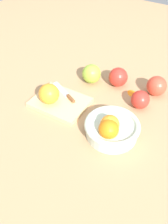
{
  "coord_description": "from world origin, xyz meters",
  "views": [
    {
      "loc": [
        -0.34,
        0.64,
        0.63
      ],
      "look_at": [
        0.0,
        0.11,
        0.04
      ],
      "focal_mm": 39.45,
      "sensor_mm": 36.0,
      "label": 1
    }
  ],
  "objects_px": {
    "bowl": "(111,128)",
    "apple_front_right": "(91,74)",
    "orange_on_board": "(49,94)",
    "apple_front_left": "(140,100)",
    "apple_front_left_2": "(157,86)",
    "cutting_board": "(60,102)",
    "knife": "(67,94)",
    "apple_front_center": "(118,77)"
  },
  "relations": [
    {
      "from": "cutting_board",
      "to": "bowl",
      "type": "bearing_deg",
      "value": 171.27
    },
    {
      "from": "apple_front_left",
      "to": "apple_front_left_2",
      "type": "bearing_deg",
      "value": -101.5
    },
    {
      "from": "apple_front_center",
      "to": "orange_on_board",
      "type": "bearing_deg",
      "value": 59.07
    },
    {
      "from": "orange_on_board",
      "to": "apple_front_left",
      "type": "xyz_separation_m",
      "value": [
        -0.29,
        -0.18,
        -0.02
      ]
    },
    {
      "from": "cutting_board",
      "to": "apple_front_left_2",
      "type": "xyz_separation_m",
      "value": [
        -0.29,
        -0.26,
        0.03
      ]
    },
    {
      "from": "apple_front_right",
      "to": "apple_front_left",
      "type": "bearing_deg",
      "value": 170.34
    },
    {
      "from": "knife",
      "to": "apple_front_right",
      "type": "xyz_separation_m",
      "value": [
        -0.02,
        -0.15,
        0.02
      ]
    },
    {
      "from": "apple_front_left",
      "to": "apple_front_center",
      "type": "xyz_separation_m",
      "value": [
        0.14,
        -0.08,
        0.0
      ]
    },
    {
      "from": "orange_on_board",
      "to": "apple_front_right",
      "type": "height_order",
      "value": "orange_on_board"
    },
    {
      "from": "bowl",
      "to": "knife",
      "type": "bearing_deg",
      "value": -17.94
    },
    {
      "from": "cutting_board",
      "to": "orange_on_board",
      "type": "relative_size",
      "value": 2.67
    },
    {
      "from": "cutting_board",
      "to": "apple_front_left",
      "type": "distance_m",
      "value": 0.31
    },
    {
      "from": "knife",
      "to": "orange_on_board",
      "type": "bearing_deg",
      "value": 65.32
    },
    {
      "from": "orange_on_board",
      "to": "cutting_board",
      "type": "bearing_deg",
      "value": -136.86
    },
    {
      "from": "apple_front_left_2",
      "to": "apple_front_center",
      "type": "xyz_separation_m",
      "value": [
        0.16,
        0.03,
        -0.0
      ]
    },
    {
      "from": "orange_on_board",
      "to": "apple_front_left_2",
      "type": "distance_m",
      "value": 0.43
    },
    {
      "from": "bowl",
      "to": "apple_front_right",
      "type": "distance_m",
      "value": 0.32
    },
    {
      "from": "knife",
      "to": "apple_front_left_2",
      "type": "bearing_deg",
      "value": -142.14
    },
    {
      "from": "bowl",
      "to": "cutting_board",
      "type": "xyz_separation_m",
      "value": [
        0.24,
        -0.04,
        -0.03
      ]
    },
    {
      "from": "apple_front_left",
      "to": "apple_front_left_2",
      "type": "xyz_separation_m",
      "value": [
        -0.02,
        -0.11,
        0.0
      ]
    },
    {
      "from": "bowl",
      "to": "apple_front_left_2",
      "type": "distance_m",
      "value": 0.3
    },
    {
      "from": "orange_on_board",
      "to": "apple_front_left_2",
      "type": "bearing_deg",
      "value": -137.59
    },
    {
      "from": "knife",
      "to": "apple_front_left",
      "type": "xyz_separation_m",
      "value": [
        -0.26,
        -0.11,
        0.01
      ]
    },
    {
      "from": "knife",
      "to": "apple_front_center",
      "type": "xyz_separation_m",
      "value": [
        -0.12,
        -0.19,
        0.02
      ]
    },
    {
      "from": "orange_on_board",
      "to": "apple_front_left",
      "type": "distance_m",
      "value": 0.34
    },
    {
      "from": "orange_on_board",
      "to": "apple_front_left_2",
      "type": "xyz_separation_m",
      "value": [
        -0.31,
        -0.29,
        -0.02
      ]
    },
    {
      "from": "orange_on_board",
      "to": "apple_front_center",
      "type": "xyz_separation_m",
      "value": [
        -0.16,
        -0.26,
        -0.02
      ]
    },
    {
      "from": "cutting_board",
      "to": "knife",
      "type": "relative_size",
      "value": 1.41
    },
    {
      "from": "knife",
      "to": "apple_front_left",
      "type": "distance_m",
      "value": 0.28
    },
    {
      "from": "knife",
      "to": "apple_front_right",
      "type": "relative_size",
      "value": 1.84
    },
    {
      "from": "bowl",
      "to": "orange_on_board",
      "type": "relative_size",
      "value": 2.39
    },
    {
      "from": "cutting_board",
      "to": "orange_on_board",
      "type": "xyz_separation_m",
      "value": [
        0.03,
        0.03,
        0.05
      ]
    },
    {
      "from": "knife",
      "to": "apple_front_center",
      "type": "height_order",
      "value": "apple_front_center"
    },
    {
      "from": "apple_front_left",
      "to": "apple_front_center",
      "type": "bearing_deg",
      "value": -30.49
    },
    {
      "from": "bowl",
      "to": "orange_on_board",
      "type": "xyz_separation_m",
      "value": [
        0.27,
        -0.01,
        0.02
      ]
    },
    {
      "from": "cutting_board",
      "to": "orange_on_board",
      "type": "bearing_deg",
      "value": 43.14
    },
    {
      "from": "apple_front_left",
      "to": "apple_front_right",
      "type": "relative_size",
      "value": 0.88
    },
    {
      "from": "bowl",
      "to": "apple_front_right",
      "type": "relative_size",
      "value": 2.32
    },
    {
      "from": "orange_on_board",
      "to": "apple_front_center",
      "type": "relative_size",
      "value": 0.98
    },
    {
      "from": "orange_on_board",
      "to": "knife",
      "type": "bearing_deg",
      "value": -114.68
    },
    {
      "from": "apple_front_left_2",
      "to": "knife",
      "type": "bearing_deg",
      "value": 37.86
    },
    {
      "from": "orange_on_board",
      "to": "bowl",
      "type": "bearing_deg",
      "value": 177.6
    }
  ]
}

